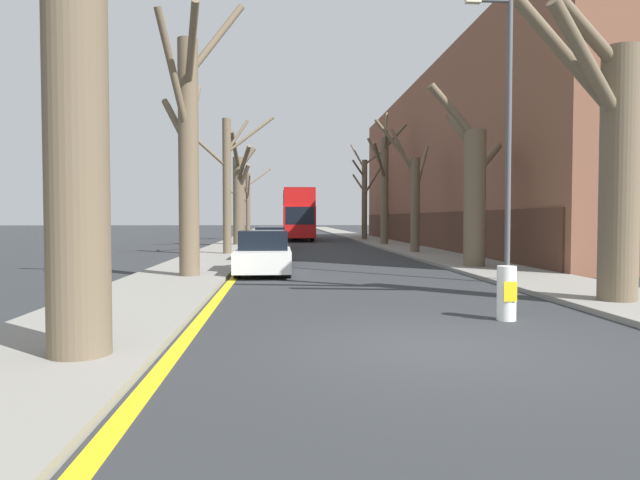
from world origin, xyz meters
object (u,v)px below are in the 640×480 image
object	(u,v)px
street_tree_left_4	(248,203)
street_tree_left_2	(228,182)
traffic_bollard	(507,293)
street_tree_left_0	(78,42)
street_tree_right_0	(611,154)
street_tree_right_3	(384,184)
street_tree_left_1	(189,144)
street_tree_right_4	(365,194)
parked_car_0	(264,254)
parked_car_3	(272,238)
double_decker_bus	(298,212)
street_tree_left_3	(239,195)
street_tree_right_2	(414,194)
street_tree_right_1	(474,189)
parked_car_1	(267,248)
lamp_post	(506,125)
parked_car_2	(270,241)

from	to	relation	value
street_tree_left_4	street_tree_left_2	bearing A→B (deg)	-89.44
traffic_bollard	street_tree_left_4	bearing A→B (deg)	100.06
street_tree_left_0	street_tree_right_0	bearing A→B (deg)	24.24
street_tree_right_0	street_tree_right_3	size ratio (longest dim) A/B	0.77
street_tree_left_1	street_tree_right_4	world-z (taller)	street_tree_left_1
street_tree_right_0	street_tree_left_0	bearing A→B (deg)	-155.76
parked_car_0	parked_car_3	size ratio (longest dim) A/B	1.00
double_decker_bus	parked_car_0	bearing A→B (deg)	-93.79
street_tree_left_3	street_tree_right_2	bearing A→B (deg)	-42.86
street_tree_right_4	parked_car_0	bearing A→B (deg)	-104.93
street_tree_left_4	street_tree_left_3	bearing A→B (deg)	-89.70
street_tree_left_4	street_tree_right_1	distance (m)	31.02
street_tree_left_4	parked_car_1	xyz separation A→B (m)	(2.30, -25.66, -2.64)
street_tree_left_4	lamp_post	distance (m)	35.28
street_tree_left_3	street_tree_right_3	size ratio (longest dim) A/B	0.78
street_tree_right_0	traffic_bollard	bearing A→B (deg)	-152.06
street_tree_right_2	parked_car_3	size ratio (longest dim) A/B	1.77
street_tree_left_3	parked_car_2	world-z (taller)	street_tree_left_3
street_tree_left_2	parked_car_0	xyz separation A→B (m)	(2.10, -9.78, -3.06)
street_tree_left_2	street_tree_right_0	distance (m)	19.89
street_tree_left_3	traffic_bollard	distance (m)	29.78
parked_car_3	street_tree_left_2	bearing A→B (deg)	-105.69
double_decker_bus	parked_car_2	xyz separation A→B (m)	(-2.06, -19.68, -1.80)
double_decker_bus	lamp_post	size ratio (longest dim) A/B	1.44
street_tree_right_1	street_tree_right_3	xyz separation A→B (m)	(-0.01, 18.44, 1.32)
parked_car_1	parked_car_3	size ratio (longest dim) A/B	0.98
street_tree_right_0	double_decker_bus	distance (m)	39.08
street_tree_left_4	parked_car_3	bearing A→B (deg)	-80.41
street_tree_right_0	parked_car_3	distance (m)	26.07
street_tree_left_4	street_tree_right_3	world-z (taller)	street_tree_right_3
street_tree_right_1	parked_car_1	distance (m)	8.92
street_tree_right_3	street_tree_right_0	bearing A→B (deg)	-90.18
street_tree_left_1	lamp_post	xyz separation A→B (m)	(9.35, -1.65, 0.43)
street_tree_left_2	parked_car_0	world-z (taller)	street_tree_left_2
street_tree_right_2	street_tree_right_4	size ratio (longest dim) A/B	0.85
street_tree_left_2	double_decker_bus	bearing A→B (deg)	78.98
street_tree_left_4	double_decker_bus	bearing A→B (deg)	3.71
street_tree_right_3	parked_car_3	size ratio (longest dim) A/B	2.36
street_tree_right_1	parked_car_2	bearing A→B (deg)	128.01
parked_car_2	parked_car_3	bearing A→B (deg)	90.00
street_tree_left_1	double_decker_bus	distance (m)	32.94
parked_car_1	street_tree_left_1	bearing A→B (deg)	-108.59
parked_car_1	parked_car_2	bearing A→B (deg)	90.00
parked_car_3	street_tree_left_0	bearing A→B (deg)	-93.87
street_tree_right_3	parked_car_2	world-z (taller)	street_tree_right_3
street_tree_left_3	street_tree_left_1	bearing A→B (deg)	-90.00
traffic_bollard	parked_car_0	bearing A→B (deg)	117.79
parked_car_1	lamp_post	size ratio (longest dim) A/B	0.48
parked_car_1	street_tree_right_2	bearing A→B (deg)	34.93
parked_car_2	parked_car_3	world-z (taller)	parked_car_2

